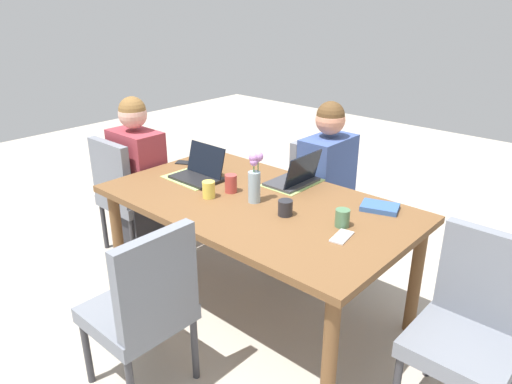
% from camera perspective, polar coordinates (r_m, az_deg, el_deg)
% --- Properties ---
extents(ground_plane, '(10.00, 10.00, 0.00)m').
position_cam_1_polar(ground_plane, '(3.14, 0.00, -13.43)').
color(ground_plane, '#B2A899').
extents(dining_table, '(1.82, 1.03, 0.74)m').
position_cam_1_polar(dining_table, '(2.80, 0.00, -2.40)').
color(dining_table, brown).
rests_on(dining_table, ground_plane).
extents(chair_near_left_near, '(0.44, 0.44, 0.90)m').
position_cam_1_polar(chair_near_left_near, '(3.52, 7.85, -0.17)').
color(chair_near_left_near, slate).
rests_on(chair_near_left_near, ground_plane).
extents(person_near_left_near, '(0.36, 0.40, 1.19)m').
position_cam_1_polar(person_near_left_near, '(3.42, 8.33, -0.35)').
color(person_near_left_near, '#2D2D33').
rests_on(person_near_left_near, ground_plane).
extents(chair_head_right_left_mid, '(0.44, 0.44, 0.90)m').
position_cam_1_polar(chair_head_right_left_mid, '(3.66, -15.15, 0.14)').
color(chair_head_right_left_mid, slate).
rests_on(chair_head_right_left_mid, ground_plane).
extents(person_head_right_left_mid, '(0.40, 0.36, 1.19)m').
position_cam_1_polar(person_head_right_left_mid, '(3.64, -13.70, 0.64)').
color(person_head_right_left_mid, '#2D2D33').
rests_on(person_head_right_left_mid, ground_plane).
extents(chair_far_left_far, '(0.44, 0.44, 0.90)m').
position_cam_1_polar(chair_far_left_far, '(2.36, -13.16, -12.90)').
color(chair_far_left_far, slate).
rests_on(chair_far_left_far, ground_plane).
extents(chair_head_left_right_near, '(0.44, 0.44, 0.90)m').
position_cam_1_polar(chair_head_left_right_near, '(2.39, 24.32, -13.95)').
color(chair_head_left_right_near, slate).
rests_on(chair_head_left_right_near, ground_plane).
extents(flower_vase, '(0.07, 0.09, 0.30)m').
position_cam_1_polar(flower_vase, '(2.69, -0.16, 1.80)').
color(flower_vase, '#8EA8B7').
rests_on(flower_vase, dining_table).
extents(placemat_near_left_near, '(0.26, 0.36, 0.00)m').
position_cam_1_polar(placemat_near_left_near, '(3.03, 4.38, 1.11)').
color(placemat_near_left_near, '#9EBC66').
rests_on(placemat_near_left_near, dining_table).
extents(placemat_head_right_left_mid, '(0.37, 0.27, 0.00)m').
position_cam_1_polar(placemat_head_right_left_mid, '(3.12, -7.51, 1.65)').
color(placemat_head_right_left_mid, '#9EBC66').
rests_on(placemat_head_right_left_mid, dining_table).
extents(laptop_near_left_near, '(0.22, 0.32, 0.21)m').
position_cam_1_polar(laptop_near_left_near, '(2.99, 4.70, 1.69)').
color(laptop_near_left_near, '#38383D').
rests_on(laptop_near_left_near, dining_table).
extents(laptop_head_right_left_mid, '(0.32, 0.22, 0.21)m').
position_cam_1_polar(laptop_head_right_left_mid, '(3.10, -6.74, 2.35)').
color(laptop_head_right_left_mid, black).
rests_on(laptop_head_right_left_mid, dining_table).
extents(coffee_mug_near_left, '(0.08, 0.08, 0.10)m').
position_cam_1_polar(coffee_mug_near_left, '(2.80, -5.67, 0.29)').
color(coffee_mug_near_left, '#DBC64C').
rests_on(coffee_mug_near_left, dining_table).
extents(coffee_mug_near_right, '(0.08, 0.08, 0.09)m').
position_cam_1_polar(coffee_mug_near_right, '(2.57, 3.52, -1.90)').
color(coffee_mug_near_right, '#232328').
rests_on(coffee_mug_near_right, dining_table).
extents(coffee_mug_centre_left, '(0.08, 0.08, 0.09)m').
position_cam_1_polar(coffee_mug_centre_left, '(2.48, 10.27, -3.07)').
color(coffee_mug_centre_left, '#47704C').
rests_on(coffee_mug_centre_left, dining_table).
extents(coffee_mug_centre_right, '(0.07, 0.07, 0.11)m').
position_cam_1_polar(coffee_mug_centre_right, '(2.87, -3.01, 1.02)').
color(coffee_mug_centre_right, '#AD3D38').
rests_on(coffee_mug_centre_right, dining_table).
extents(book_red_cover, '(0.23, 0.20, 0.03)m').
position_cam_1_polar(book_red_cover, '(2.73, 14.57, -1.77)').
color(book_red_cover, '#335693').
rests_on(book_red_cover, dining_table).
extents(phone_black, '(0.17, 0.13, 0.01)m').
position_cam_1_polar(phone_black, '(3.42, -8.28, 3.48)').
color(phone_black, black).
rests_on(phone_black, dining_table).
extents(phone_silver, '(0.10, 0.16, 0.01)m').
position_cam_1_polar(phone_silver, '(2.39, 10.21, -5.28)').
color(phone_silver, silver).
rests_on(phone_silver, dining_table).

